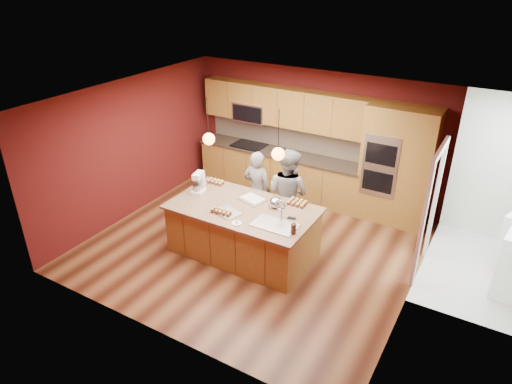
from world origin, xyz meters
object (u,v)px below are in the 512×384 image
Objects in this scene: stand_mixer at (199,184)px; person_left at (257,190)px; person_right at (288,193)px; island at (244,230)px; mixing_bowl at (276,203)px.

person_left is at bearing 39.29° from stand_mixer.
person_right is (0.64, 0.00, 0.09)m from person_left.
person_right reaches higher than person_left.
island is 6.45× the size of stand_mixer.
stand_mixer is (-0.69, -0.87, 0.31)m from person_left.
stand_mixer is 1.71× the size of mixing_bowl.
island is 1.03m from person_left.
person_right reaches higher than mixing_bowl.
mixing_bowl is (0.10, -0.67, 0.15)m from person_right.
person_right is 1.61m from stand_mixer.
person_left is 1.16m from stand_mixer.
stand_mixer is 1.46m from mixing_bowl.
person_right is at bearing 69.24° from island.
stand_mixer is at bearing 49.55° from person_left.
person_left is at bearing 106.84° from island.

